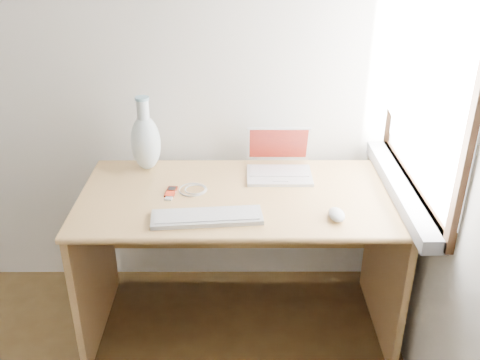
{
  "coord_description": "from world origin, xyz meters",
  "views": [
    {
      "loc": [
        0.98,
        -0.78,
        1.88
      ],
      "look_at": [
        0.98,
        1.35,
        0.8
      ],
      "focal_mm": 40.0,
      "sensor_mm": 36.0,
      "label": 1
    }
  ],
  "objects_px": {
    "external_keyboard": "(207,217)",
    "laptop": "(279,164)",
    "vase": "(146,141)",
    "desk": "(239,225)"
  },
  "relations": [
    {
      "from": "desk",
      "to": "vase",
      "type": "bearing_deg",
      "value": 158.57
    },
    {
      "from": "external_keyboard",
      "to": "desk",
      "type": "bearing_deg",
      "value": 61.28
    },
    {
      "from": "desk",
      "to": "vase",
      "type": "distance_m",
      "value": 0.6
    },
    {
      "from": "vase",
      "to": "laptop",
      "type": "bearing_deg",
      "value": -4.53
    },
    {
      "from": "laptop",
      "to": "external_keyboard",
      "type": "distance_m",
      "value": 0.54
    },
    {
      "from": "desk",
      "to": "external_keyboard",
      "type": "height_order",
      "value": "external_keyboard"
    },
    {
      "from": "external_keyboard",
      "to": "vase",
      "type": "distance_m",
      "value": 0.59
    },
    {
      "from": "desk",
      "to": "vase",
      "type": "xyz_separation_m",
      "value": [
        -0.45,
        0.18,
        0.36
      ]
    },
    {
      "from": "desk",
      "to": "external_keyboard",
      "type": "relative_size",
      "value": 3.07
    },
    {
      "from": "external_keyboard",
      "to": "laptop",
      "type": "bearing_deg",
      "value": 48.0
    }
  ]
}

